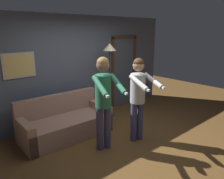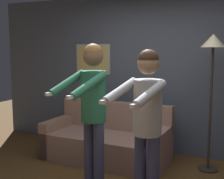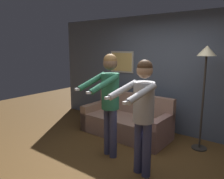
{
  "view_description": "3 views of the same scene",
  "coord_description": "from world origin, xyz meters",
  "px_view_note": "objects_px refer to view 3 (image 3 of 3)",
  "views": [
    {
      "loc": [
        -2.79,
        -2.78,
        2.23
      ],
      "look_at": [
        -0.13,
        0.26,
        1.13
      ],
      "focal_mm": 35.0,
      "sensor_mm": 36.0,
      "label": 1
    },
    {
      "loc": [
        1.35,
        -3.03,
        1.74
      ],
      "look_at": [
        -0.09,
        0.09,
        1.27
      ],
      "focal_mm": 50.0,
      "sensor_mm": 36.0,
      "label": 2
    },
    {
      "loc": [
        1.79,
        -2.66,
        1.88
      ],
      "look_at": [
        -0.25,
        0.07,
        1.23
      ],
      "focal_mm": 35.0,
      "sensor_mm": 36.0,
      "label": 3
    }
  ],
  "objects_px": {
    "person_standing_left": "(109,95)",
    "person_standing_right": "(143,107)",
    "torchiere_lamp": "(206,64)",
    "couch": "(126,122)"
  },
  "relations": [
    {
      "from": "person_standing_right",
      "to": "torchiere_lamp",
      "type": "bearing_deg",
      "value": 71.81
    },
    {
      "from": "couch",
      "to": "person_standing_right",
      "type": "height_order",
      "value": "person_standing_right"
    },
    {
      "from": "couch",
      "to": "person_standing_left",
      "type": "height_order",
      "value": "person_standing_left"
    },
    {
      "from": "torchiere_lamp",
      "to": "person_standing_left",
      "type": "height_order",
      "value": "torchiere_lamp"
    },
    {
      "from": "couch",
      "to": "person_standing_right",
      "type": "xyz_separation_m",
      "value": [
        1.02,
        -1.16,
        0.77
      ]
    },
    {
      "from": "person_standing_left",
      "to": "person_standing_right",
      "type": "relative_size",
      "value": 1.04
    },
    {
      "from": "person_standing_left",
      "to": "person_standing_right",
      "type": "distance_m",
      "value": 0.76
    },
    {
      "from": "couch",
      "to": "person_standing_right",
      "type": "distance_m",
      "value": 1.73
    },
    {
      "from": "couch",
      "to": "person_standing_left",
      "type": "xyz_separation_m",
      "value": [
        0.28,
        -0.98,
        0.82
      ]
    },
    {
      "from": "torchiere_lamp",
      "to": "person_standing_right",
      "type": "distance_m",
      "value": 1.58
    }
  ]
}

